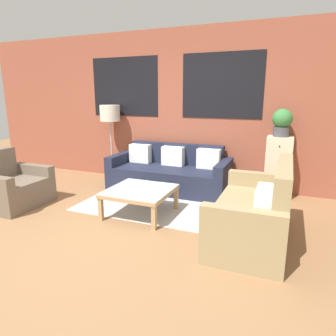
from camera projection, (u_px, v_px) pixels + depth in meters
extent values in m
plane|color=#8E6642|center=(99.00, 231.00, 3.73)|extent=(16.00, 16.00, 0.00)
cube|color=brown|center=(171.00, 109.00, 5.59)|extent=(8.40, 0.08, 2.80)
cube|color=black|center=(125.00, 87.00, 5.80)|extent=(1.40, 0.01, 1.10)
cube|color=black|center=(222.00, 86.00, 5.11)|extent=(1.40, 0.01, 1.10)
cube|color=#BCB7B2|center=(157.00, 201.00, 4.76)|extent=(2.17, 1.69, 0.00)
cube|color=#1E2338|center=(167.00, 180.00, 5.25)|extent=(1.79, 0.72, 0.40)
cube|color=#1E2338|center=(176.00, 164.00, 5.61)|extent=(1.79, 0.16, 0.78)
cube|color=#1E2338|center=(121.00, 169.00, 5.66)|extent=(0.16, 0.88, 0.58)
cube|color=#1E2338|center=(223.00, 179.00, 4.95)|extent=(0.16, 0.88, 0.58)
cube|color=white|center=(140.00, 153.00, 5.66)|extent=(0.40, 0.16, 0.34)
cube|color=white|center=(173.00, 156.00, 5.42)|extent=(0.40, 0.16, 0.34)
cube|color=white|center=(209.00, 159.00, 5.18)|extent=(0.40, 0.16, 0.34)
cube|color=#99845B|center=(243.00, 220.00, 3.53)|extent=(0.64, 1.30, 0.42)
cube|color=#99845B|center=(281.00, 204.00, 3.32)|extent=(0.16, 1.30, 0.92)
cube|color=#99845B|center=(257.00, 194.00, 4.12)|extent=(0.80, 0.14, 0.62)
cube|color=#99845B|center=(241.00, 240.00, 2.82)|extent=(0.80, 0.14, 0.62)
cube|color=white|center=(264.00, 204.00, 2.96)|extent=(0.16, 0.40, 0.34)
cube|color=#6B5B4C|center=(19.00, 193.00, 4.52)|extent=(0.64, 0.61, 0.40)
cube|color=#6B5B4C|center=(33.00, 181.00, 4.87)|extent=(0.80, 0.14, 0.56)
cube|color=silver|center=(140.00, 189.00, 4.17)|extent=(0.86, 0.86, 0.01)
cube|color=tan|center=(126.00, 201.00, 3.81)|extent=(0.86, 0.05, 0.05)
cube|color=tan|center=(152.00, 184.00, 4.54)|extent=(0.86, 0.05, 0.05)
cube|color=tan|center=(115.00, 188.00, 4.32)|extent=(0.05, 0.86, 0.05)
cube|color=tan|center=(167.00, 195.00, 4.03)|extent=(0.05, 0.86, 0.05)
cube|color=tan|center=(101.00, 207.00, 4.00)|extent=(0.05, 0.06, 0.36)
cube|color=tan|center=(154.00, 216.00, 3.72)|extent=(0.05, 0.06, 0.36)
cube|color=tan|center=(130.00, 191.00, 4.71)|extent=(0.05, 0.06, 0.36)
cube|color=tan|center=(176.00, 197.00, 4.42)|extent=(0.05, 0.06, 0.36)
cylinder|color=#B2B2B7|center=(113.00, 178.00, 6.06)|extent=(0.28, 0.28, 0.02)
cylinder|color=#B2B2B7|center=(112.00, 150.00, 5.93)|extent=(0.03, 0.03, 1.13)
cylinder|color=beige|center=(110.00, 113.00, 5.76)|extent=(0.38, 0.38, 0.31)
cube|color=beige|center=(278.00, 167.00, 4.85)|extent=(0.40, 0.36, 1.00)
sphere|color=#38332D|center=(280.00, 146.00, 4.59)|extent=(0.02, 0.02, 0.02)
sphere|color=#38332D|center=(278.00, 162.00, 4.65)|extent=(0.02, 0.02, 0.02)
sphere|color=#38332D|center=(277.00, 178.00, 4.71)|extent=(0.02, 0.02, 0.02)
sphere|color=#38332D|center=(275.00, 193.00, 4.77)|extent=(0.02, 0.02, 0.02)
cylinder|color=#47474C|center=(281.00, 132.00, 4.71)|extent=(0.25, 0.25, 0.15)
sphere|color=#387A3D|center=(282.00, 119.00, 4.67)|extent=(0.31, 0.31, 0.31)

